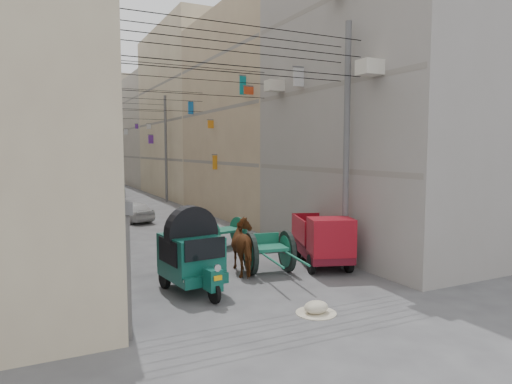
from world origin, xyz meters
TOP-DOWN VIEW (x-y plane):
  - ground at (0.00, 0.00)m, footprint 140.00×140.00m
  - building_row_right at (8.00, 34.13)m, footprint 8.00×62.00m
  - end_cap_building at (0.00, 66.00)m, footprint 22.00×10.00m
  - shutters_left at (-3.92, 10.38)m, footprint 0.18×14.40m
  - signboards at (-0.01, 21.66)m, footprint 8.22×40.52m
  - ac_units at (3.65, 7.67)m, footprint 0.70×6.55m
  - utility_poles at (0.00, 17.00)m, footprint 7.40×22.20m
  - overhead_cables at (0.00, 14.40)m, footprint 7.40×22.52m
  - auto_rickshaw at (-1.69, 5.98)m, footprint 1.69×2.65m
  - tonga_cart at (1.11, 6.64)m, footprint 1.56×3.07m
  - mini_truck at (3.08, 6.41)m, footprint 2.36×3.44m
  - second_cart at (1.35, 10.88)m, footprint 1.53×1.41m
  - feed_sack at (0.42, 2.92)m, footprint 0.61×0.49m
  - horse at (0.48, 7.00)m, footprint 1.22×2.13m
  - distant_car_white at (-0.66, 19.34)m, footprint 2.01×3.49m
  - distant_car_grey at (0.98, 34.54)m, footprint 1.73×3.78m
  - distant_car_green at (-1.23, 38.47)m, footprint 1.96×4.50m

SIDE VIEW (x-z plane):
  - ground at x=0.00m, z-range 0.00..0.00m
  - feed_sack at x=0.42m, z-range 0.00..0.31m
  - distant_car_white at x=-0.66m, z-range 0.00..1.12m
  - distant_car_grey at x=0.98m, z-range 0.00..1.20m
  - second_cart at x=1.35m, z-range 0.04..1.22m
  - distant_car_green at x=-1.23m, z-range 0.00..1.29m
  - tonga_cart at x=1.11m, z-range 0.03..1.36m
  - horse at x=0.48m, z-range 0.00..1.70m
  - mini_truck at x=3.08m, z-range -0.04..1.74m
  - auto_rickshaw at x=-1.69m, z-range 0.16..1.98m
  - shutters_left at x=-3.92m, z-range 0.06..2.93m
  - signboards at x=-0.01m, z-range 0.59..6.27m
  - utility_poles at x=0.00m, z-range 0.00..8.00m
  - building_row_right at x=8.00m, z-range -0.54..13.46m
  - end_cap_building at x=0.00m, z-range 0.00..13.00m
  - overhead_cables at x=0.00m, z-range 6.20..7.33m
  - ac_units at x=3.65m, z-range 5.76..9.11m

